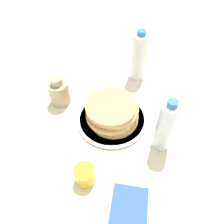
% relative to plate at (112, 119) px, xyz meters
% --- Properties ---
extents(ground_plane, '(4.00, 4.00, 0.00)m').
position_rel_plate_xyz_m(ground_plane, '(0.01, -0.01, -0.01)').
color(ground_plane, beige).
extents(plate, '(0.28, 0.28, 0.01)m').
position_rel_plate_xyz_m(plate, '(0.00, 0.00, 0.00)').
color(plate, white).
rests_on(plate, ground_plane).
extents(pancake_stack, '(0.20, 0.20, 0.08)m').
position_rel_plate_xyz_m(pancake_stack, '(0.00, 0.00, 0.04)').
color(pancake_stack, '#DCB373').
rests_on(pancake_stack, plate).
extents(juice_glass, '(0.07, 0.07, 0.06)m').
position_rel_plate_xyz_m(juice_glass, '(0.23, -0.12, 0.02)').
color(juice_glass, yellow).
rests_on(juice_glass, ground_plane).
extents(cream_jug, '(0.08, 0.08, 0.13)m').
position_rel_plate_xyz_m(cream_jug, '(-0.14, -0.20, 0.05)').
color(cream_jug, tan).
rests_on(cream_jug, ground_plane).
extents(water_bottle_near, '(0.07, 0.07, 0.23)m').
position_rel_plate_xyz_m(water_bottle_near, '(-0.24, 0.16, 0.10)').
color(water_bottle_near, silver).
rests_on(water_bottle_near, ground_plane).
extents(water_bottle_mid, '(0.06, 0.06, 0.23)m').
position_rel_plate_xyz_m(water_bottle_mid, '(0.14, 0.15, 0.10)').
color(water_bottle_mid, silver).
rests_on(water_bottle_mid, ground_plane).
extents(napkin, '(0.18, 0.15, 0.02)m').
position_rel_plate_xyz_m(napkin, '(0.36, -0.02, 0.00)').
color(napkin, '#33598C').
rests_on(napkin, ground_plane).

